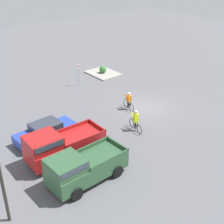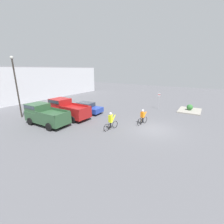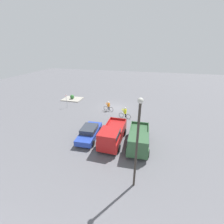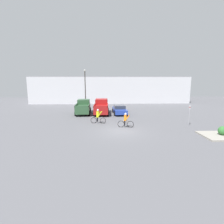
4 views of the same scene
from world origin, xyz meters
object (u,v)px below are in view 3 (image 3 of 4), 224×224
(pickup_truck_0, at_px, (139,139))
(lamppost, at_px, (137,140))
(pickup_truck_1, at_px, (112,134))
(cyclist_0, at_px, (108,106))
(fire_lane_sign, at_px, (66,99))
(cyclist_1, at_px, (125,113))
(sedan_0, at_px, (89,132))
(shrub, at_px, (72,97))

(pickup_truck_0, xyz_separation_m, lamppost, (-0.09, 4.65, 3.02))
(pickup_truck_1, bearing_deg, cyclist_0, -72.30)
(fire_lane_sign, bearing_deg, cyclist_1, 170.88)
(sedan_0, bearing_deg, shrub, -54.50)
(sedan_0, relative_size, cyclist_1, 2.52)
(fire_lane_sign, bearing_deg, sedan_0, 133.16)
(pickup_truck_0, height_order, cyclist_1, pickup_truck_0)
(sedan_0, distance_m, cyclist_0, 8.04)
(pickup_truck_0, height_order, lamppost, lamppost)
(cyclist_1, xyz_separation_m, lamppost, (-2.58, 11.29, 3.25))
(pickup_truck_1, bearing_deg, lamppost, 121.16)
(pickup_truck_1, distance_m, lamppost, 6.38)
(pickup_truck_0, relative_size, cyclist_1, 2.69)
(cyclist_0, relative_size, cyclist_1, 0.94)
(sedan_0, height_order, fire_lane_sign, fire_lane_sign)
(pickup_truck_0, distance_m, sedan_0, 5.66)
(cyclist_1, height_order, shrub, cyclist_1)
(pickup_truck_0, xyz_separation_m, cyclist_1, (2.48, -6.64, -0.22))
(shrub, bearing_deg, pickup_truck_0, 138.53)
(cyclist_0, height_order, cyclist_1, cyclist_1)
(cyclist_1, bearing_deg, pickup_truck_1, 87.00)
(sedan_0, height_order, lamppost, lamppost)
(sedan_0, bearing_deg, lamppost, 137.20)
(pickup_truck_1, bearing_deg, shrub, -47.53)
(sedan_0, bearing_deg, pickup_truck_0, 173.57)
(pickup_truck_1, bearing_deg, cyclist_1, -93.00)
(pickup_truck_0, relative_size, sedan_0, 1.07)
(pickup_truck_1, distance_m, fire_lane_sign, 12.88)
(cyclist_0, height_order, fire_lane_sign, fire_lane_sign)
(cyclist_1, xyz_separation_m, fire_lane_sign, (10.32, -1.66, 0.59))
(pickup_truck_1, bearing_deg, fire_lane_sign, -39.17)
(pickup_truck_1, bearing_deg, sedan_0, -9.43)
(pickup_truck_0, relative_size, cyclist_0, 2.85)
(pickup_truck_0, xyz_separation_m, sedan_0, (5.61, -0.63, -0.40))
(lamppost, bearing_deg, cyclist_1, -77.15)
(fire_lane_sign, xyz_separation_m, shrub, (1.16, -4.04, -0.92))
(cyclist_0, relative_size, lamppost, 0.25)
(cyclist_0, bearing_deg, lamppost, 112.90)
(pickup_truck_1, xyz_separation_m, sedan_0, (2.79, -0.46, -0.43))
(pickup_truck_0, height_order, shrub, pickup_truck_0)
(shrub, bearing_deg, cyclist_1, 153.61)
(fire_lane_sign, xyz_separation_m, lamppost, (-12.89, 12.95, 2.65))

